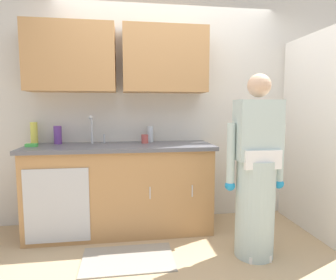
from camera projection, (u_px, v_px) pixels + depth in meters
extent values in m
plane|color=tan|center=(184.00, 258.00, 2.57)|extent=(9.00, 9.00, 0.00)
cube|color=beige|center=(167.00, 106.00, 3.45)|extent=(4.80, 0.10, 2.70)
cube|color=#B27F4C|center=(71.00, 58.00, 3.02)|extent=(0.91, 0.34, 0.70)
cube|color=#B27F4C|center=(165.00, 60.00, 3.17)|extent=(0.91, 0.34, 0.70)
cube|color=silver|center=(311.00, 135.00, 3.06)|extent=(0.04, 1.10, 2.10)
cube|color=#B27F4C|center=(121.00, 190.00, 3.12)|extent=(1.90, 0.60, 0.90)
cube|color=#B7BABF|center=(57.00, 206.00, 2.74)|extent=(0.60, 0.01, 0.72)
cylinder|color=silver|center=(150.00, 193.00, 2.86)|extent=(0.01, 0.01, 0.12)
cylinder|color=silver|center=(192.00, 191.00, 2.92)|extent=(0.01, 0.01, 0.12)
cube|color=#595960|center=(120.00, 147.00, 3.07)|extent=(1.96, 0.66, 0.04)
cube|color=#B7BABF|center=(95.00, 148.00, 3.03)|extent=(0.50, 0.36, 0.03)
cylinder|color=#B7BABF|center=(92.00, 130.00, 3.16)|extent=(0.02, 0.02, 0.30)
sphere|color=#B7BABF|center=(91.00, 117.00, 3.08)|extent=(0.04, 0.04, 0.04)
cylinder|color=#B7BABF|center=(104.00, 139.00, 3.19)|extent=(0.02, 0.02, 0.10)
cube|color=white|center=(254.00, 253.00, 2.61)|extent=(0.20, 0.26, 0.06)
cylinder|color=#B2C6C1|center=(255.00, 208.00, 2.58)|extent=(0.34, 0.34, 0.88)
cube|color=#B2C6C1|center=(258.00, 130.00, 2.50)|extent=(0.38, 0.22, 0.52)
sphere|color=tan|center=(259.00, 86.00, 2.46)|extent=(0.20, 0.20, 0.20)
cube|color=white|center=(263.00, 160.00, 2.41)|extent=(0.32, 0.04, 0.16)
cylinder|color=#B2C6C1|center=(231.00, 155.00, 2.51)|extent=(0.07, 0.07, 0.55)
sphere|color=#1E8CCC|center=(230.00, 186.00, 2.54)|extent=(0.09, 0.09, 0.09)
cylinder|color=#B2C6C1|center=(280.00, 154.00, 2.58)|extent=(0.07, 0.07, 0.55)
sphere|color=#1E8CCC|center=(279.00, 184.00, 2.61)|extent=(0.09, 0.09, 0.09)
cube|color=gray|center=(128.00, 259.00, 2.54)|extent=(0.80, 0.50, 0.01)
cylinder|color=#66388C|center=(58.00, 135.00, 3.14)|extent=(0.08, 0.08, 0.20)
cylinder|color=silver|center=(150.00, 134.00, 3.33)|extent=(0.07, 0.07, 0.18)
cylinder|color=#D8D14C|center=(34.00, 133.00, 3.13)|extent=(0.07, 0.07, 0.24)
cylinder|color=#B24C47|center=(145.00, 139.00, 3.21)|extent=(0.08, 0.08, 0.10)
cube|color=silver|center=(200.00, 142.00, 3.26)|extent=(0.23, 0.13, 0.01)
cube|color=#4CBF4C|center=(31.00, 145.00, 2.92)|extent=(0.11, 0.07, 0.03)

